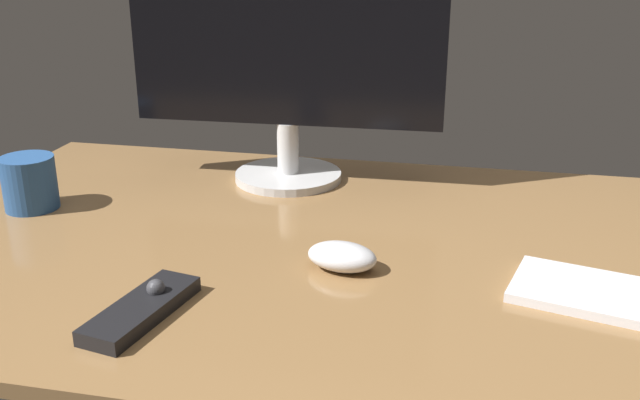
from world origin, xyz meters
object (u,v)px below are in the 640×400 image
media_remote (142,308)px  coffee_mug (29,183)px  computer_mouse (343,257)px  monitor (286,53)px

media_remote → coffee_mug: coffee_mug is taller
computer_mouse → media_remote: 27.72cm
media_remote → coffee_mug: size_ratio=2.03×
media_remote → coffee_mug: 45.25cm
monitor → coffee_mug: bearing=-150.1°
monitor → computer_mouse: size_ratio=5.74×
monitor → media_remote: bearing=-96.3°
monitor → media_remote: monitor is taller
monitor → coffee_mug: monitor is taller
monitor → computer_mouse: 44.86cm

